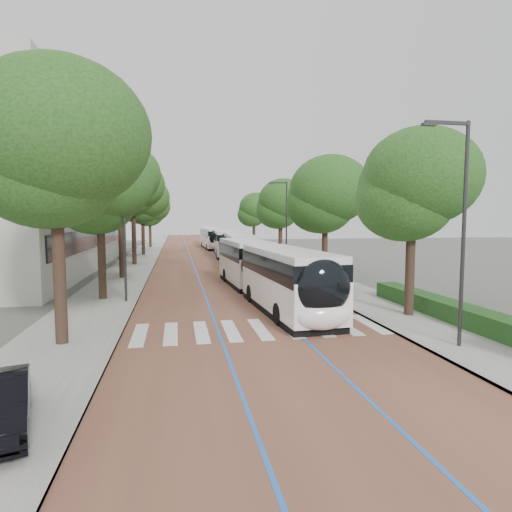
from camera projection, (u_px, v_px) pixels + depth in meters
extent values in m
plane|color=#51544C|center=(260.00, 336.00, 17.26)|extent=(160.00, 160.00, 0.00)
cube|color=brown|center=(202.00, 254.00, 56.44)|extent=(11.00, 140.00, 0.02)
cube|color=gray|center=(144.00, 255.00, 55.07)|extent=(4.00, 140.00, 0.12)
cube|color=gray|center=(258.00, 253.00, 57.80)|extent=(4.00, 140.00, 0.12)
cube|color=gray|center=(159.00, 255.00, 55.42)|extent=(0.20, 140.00, 0.14)
cube|color=gray|center=(244.00, 253.00, 57.45)|extent=(0.20, 140.00, 0.14)
cube|color=silver|center=(140.00, 335.00, 17.37)|extent=(0.55, 3.60, 0.01)
cube|color=silver|center=(171.00, 333.00, 17.59)|extent=(0.55, 3.60, 0.01)
cube|color=silver|center=(201.00, 332.00, 17.82)|extent=(0.55, 3.60, 0.01)
cube|color=silver|center=(231.00, 330.00, 18.05)|extent=(0.55, 3.60, 0.01)
cube|color=silver|center=(260.00, 329.00, 18.27)|extent=(0.55, 3.60, 0.01)
cube|color=silver|center=(288.00, 327.00, 18.50)|extent=(0.55, 3.60, 0.01)
cube|color=silver|center=(316.00, 326.00, 18.73)|extent=(0.55, 3.60, 0.01)
cube|color=silver|center=(343.00, 325.00, 18.96)|extent=(0.55, 3.60, 0.01)
cube|color=silver|center=(369.00, 324.00, 19.18)|extent=(0.55, 3.60, 0.01)
cube|color=blue|center=(190.00, 255.00, 56.15)|extent=(0.12, 126.00, 0.01)
cube|color=blue|center=(214.00, 254.00, 56.73)|extent=(0.12, 126.00, 0.01)
cube|color=#AAA79D|center=(2.00, 195.00, 40.53)|extent=(18.00, 40.00, 14.00)
cube|color=black|center=(103.00, 236.00, 42.53)|extent=(0.12, 38.00, 1.60)
cube|color=black|center=(102.00, 204.00, 42.25)|extent=(0.12, 38.00, 1.60)
cube|color=black|center=(101.00, 171.00, 41.97)|extent=(0.12, 38.00, 1.60)
cube|color=black|center=(100.00, 140.00, 41.71)|extent=(0.12, 38.00, 1.60)
cube|color=#164016|center=(462.00, 314.00, 18.87)|extent=(1.20, 14.00, 0.80)
cylinder|color=#2D2D30|center=(464.00, 236.00, 15.20)|extent=(0.14, 0.14, 8.00)
cube|color=#2D2D30|center=(448.00, 123.00, 14.71)|extent=(1.70, 0.12, 0.12)
cube|color=#2D2D30|center=(429.00, 124.00, 14.59)|extent=(0.50, 0.20, 0.10)
cylinder|color=#2D2D30|center=(286.00, 225.00, 39.69)|extent=(0.14, 0.14, 8.00)
cube|color=#2D2D30|center=(278.00, 183.00, 39.20)|extent=(1.70, 0.12, 0.12)
cube|color=#2D2D30|center=(271.00, 183.00, 39.08)|extent=(0.50, 0.20, 0.10)
cylinder|color=#2D2D30|center=(124.00, 230.00, 23.63)|extent=(0.14, 0.14, 8.00)
cylinder|color=black|center=(60.00, 279.00, 15.68)|extent=(0.44, 0.44, 5.04)
ellipsoid|color=#184415|center=(55.00, 152.00, 15.28)|extent=(6.26, 6.26, 5.32)
cylinder|color=black|center=(102.00, 262.00, 24.52)|extent=(0.44, 0.44, 4.47)
ellipsoid|color=#184415|center=(100.00, 191.00, 24.16)|extent=(5.51, 5.51, 4.68)
cylinder|color=black|center=(121.00, 245.00, 33.30)|extent=(0.44, 0.44, 5.33)
ellipsoid|color=#184415|center=(120.00, 182.00, 32.87)|extent=(5.68, 5.68, 4.83)
cylinder|color=black|center=(134.00, 239.00, 43.09)|extent=(0.44, 0.44, 5.32)
ellipsoid|color=#184415|center=(133.00, 191.00, 42.67)|extent=(5.79, 5.79, 4.92)
cylinder|color=black|center=(143.00, 237.00, 54.87)|extent=(0.44, 0.44, 4.84)
ellipsoid|color=#184415|center=(142.00, 202.00, 54.48)|extent=(6.33, 6.33, 5.38)
cylinder|color=black|center=(150.00, 234.00, 69.58)|extent=(0.44, 0.44, 4.35)
ellipsoid|color=#184415|center=(150.00, 210.00, 69.23)|extent=(6.04, 6.04, 5.13)
cylinder|color=black|center=(410.00, 272.00, 20.43)|extent=(0.44, 0.44, 4.32)
ellipsoid|color=#184415|center=(412.00, 190.00, 20.09)|extent=(5.42, 5.42, 4.61)
cylinder|color=black|center=(325.00, 252.00, 32.18)|extent=(0.44, 0.44, 4.45)
ellipsoid|color=#184415|center=(325.00, 198.00, 31.83)|extent=(6.03, 6.03, 5.13)
cylinder|color=black|center=(280.00, 243.00, 45.90)|extent=(0.44, 0.44, 4.32)
ellipsoid|color=#184415|center=(281.00, 206.00, 45.56)|extent=(5.43, 5.43, 4.61)
cylinder|color=black|center=(254.00, 237.00, 61.58)|extent=(0.44, 0.44, 4.12)
ellipsoid|color=#184415|center=(254.00, 211.00, 61.25)|extent=(4.85, 4.85, 4.13)
cylinder|color=black|center=(261.00, 267.00, 26.32)|extent=(2.35, 1.05, 2.30)
cube|color=white|center=(287.00, 288.00, 21.41)|extent=(3.09, 9.50, 1.82)
cube|color=black|center=(287.00, 265.00, 21.31)|extent=(3.12, 9.32, 0.97)
cube|color=white|center=(287.00, 253.00, 21.25)|extent=(3.03, 9.31, 0.31)
cube|color=black|center=(287.00, 309.00, 21.50)|extent=(3.02, 9.12, 0.35)
cube|color=white|center=(245.00, 267.00, 30.54)|extent=(2.99, 7.88, 1.82)
cube|color=black|center=(245.00, 251.00, 30.44)|extent=(3.02, 7.73, 0.97)
cube|color=white|center=(245.00, 242.00, 30.38)|extent=(2.93, 7.73, 0.31)
cube|color=black|center=(245.00, 282.00, 30.63)|extent=(2.92, 7.57, 0.35)
ellipsoid|color=black|center=(323.00, 287.00, 16.97)|extent=(2.42, 1.25, 2.28)
ellipsoid|color=white|center=(323.00, 316.00, 17.02)|extent=(2.41, 1.15, 1.14)
cylinder|color=black|center=(279.00, 314.00, 19.00)|extent=(0.36, 1.02, 1.00)
cylinder|color=black|center=(326.00, 311.00, 19.55)|extent=(0.36, 1.02, 1.00)
cylinder|color=black|center=(226.00, 275.00, 31.94)|extent=(0.36, 1.02, 1.00)
cylinder|color=black|center=(255.00, 274.00, 32.49)|extent=(0.36, 1.02, 1.00)
cylinder|color=black|center=(251.00, 294.00, 24.18)|extent=(0.36, 1.02, 1.00)
cylinder|color=black|center=(289.00, 292.00, 24.73)|extent=(0.36, 1.02, 1.00)
cube|color=white|center=(240.00, 255.00, 41.31)|extent=(3.13, 12.12, 1.82)
cube|color=black|center=(240.00, 243.00, 41.21)|extent=(3.16, 11.88, 0.97)
cube|color=white|center=(240.00, 236.00, 41.16)|extent=(3.07, 11.87, 0.31)
cube|color=black|center=(240.00, 266.00, 41.41)|extent=(3.06, 11.63, 0.35)
ellipsoid|color=black|center=(247.00, 252.00, 35.47)|extent=(2.40, 1.22, 2.28)
ellipsoid|color=white|center=(247.00, 265.00, 35.52)|extent=(2.40, 1.12, 1.14)
cylinder|color=black|center=(231.00, 267.00, 37.68)|extent=(0.35, 1.01, 1.00)
cylinder|color=black|center=(257.00, 266.00, 37.97)|extent=(0.35, 1.01, 1.00)
cylinder|color=black|center=(226.00, 259.00, 44.99)|extent=(0.35, 1.01, 1.00)
cylinder|color=black|center=(248.00, 259.00, 45.28)|extent=(0.35, 1.01, 1.00)
cube|color=white|center=(225.00, 246.00, 54.27)|extent=(3.12, 12.11, 1.82)
cube|color=black|center=(225.00, 237.00, 54.17)|extent=(3.15, 11.88, 0.97)
cube|color=white|center=(225.00, 232.00, 54.12)|extent=(3.06, 11.87, 0.31)
cube|color=black|center=(225.00, 255.00, 54.37)|extent=(3.05, 11.63, 0.35)
ellipsoid|color=black|center=(228.00, 243.00, 48.43)|extent=(2.40, 1.22, 2.28)
ellipsoid|color=white|center=(228.00, 253.00, 48.48)|extent=(2.40, 1.12, 1.14)
cylinder|color=black|center=(218.00, 254.00, 50.63)|extent=(0.35, 1.01, 1.00)
cylinder|color=black|center=(237.00, 254.00, 50.93)|extent=(0.35, 1.01, 1.00)
cylinder|color=black|center=(215.00, 250.00, 57.94)|extent=(0.35, 1.01, 1.00)
cylinder|color=black|center=(232.00, 250.00, 58.24)|extent=(0.35, 1.01, 1.00)
cube|color=white|center=(212.00, 241.00, 67.73)|extent=(2.99, 12.09, 1.82)
cube|color=black|center=(212.00, 233.00, 67.63)|extent=(3.02, 11.85, 0.97)
cube|color=white|center=(212.00, 229.00, 67.57)|extent=(2.93, 11.85, 0.31)
cube|color=black|center=(212.00, 247.00, 67.82)|extent=(2.92, 11.61, 0.35)
ellipsoid|color=black|center=(217.00, 237.00, 61.98)|extent=(2.39, 1.20, 2.28)
ellipsoid|color=white|center=(217.00, 245.00, 62.03)|extent=(2.39, 1.10, 1.14)
cylinder|color=black|center=(207.00, 247.00, 64.05)|extent=(0.34, 1.01, 1.00)
cylinder|color=black|center=(222.00, 247.00, 64.55)|extent=(0.34, 1.01, 1.00)
cylinder|color=black|center=(202.00, 244.00, 71.23)|extent=(0.34, 1.01, 1.00)
cylinder|color=black|center=(216.00, 244.00, 71.73)|extent=(0.34, 1.01, 1.00)
cube|color=white|center=(209.00, 237.00, 79.30)|extent=(3.07, 12.11, 1.82)
cube|color=black|center=(209.00, 231.00, 79.20)|extent=(3.10, 11.87, 0.97)
cube|color=white|center=(209.00, 228.00, 79.15)|extent=(3.01, 11.86, 0.31)
cube|color=black|center=(209.00, 243.00, 79.39)|extent=(3.00, 11.62, 0.35)
ellipsoid|color=black|center=(210.00, 235.00, 73.46)|extent=(2.40, 1.21, 2.28)
ellipsoid|color=white|center=(210.00, 241.00, 73.51)|extent=(2.39, 1.11, 1.14)
cylinder|color=black|center=(203.00, 243.00, 75.66)|extent=(0.35, 1.01, 1.00)
cylinder|color=black|center=(216.00, 242.00, 75.97)|extent=(0.35, 1.01, 1.00)
cylinder|color=black|center=(203.00, 240.00, 82.96)|extent=(0.35, 1.01, 1.00)
cylinder|color=black|center=(214.00, 240.00, 83.27)|extent=(0.35, 1.01, 1.00)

